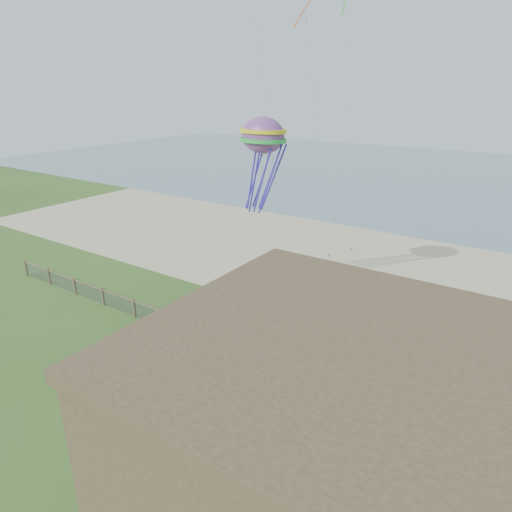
{
  "coord_description": "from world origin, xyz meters",
  "views": [
    {
      "loc": [
        14.58,
        -10.88,
        13.66
      ],
      "look_at": [
        1.83,
        8.0,
        5.12
      ],
      "focal_mm": 32.0,
      "sensor_mm": 36.0,
      "label": 1
    }
  ],
  "objects_px": {
    "chainlink_fence": "(209,337)",
    "octopus_kite": "(263,163)",
    "picnic_table": "(268,455)",
    "motel": "(415,495)"
  },
  "relations": [
    {
      "from": "chainlink_fence",
      "to": "motel",
      "type": "xyz_separation_m",
      "value": [
        13.0,
        -7.0,
        2.95
      ]
    },
    {
      "from": "picnic_table",
      "to": "chainlink_fence",
      "type": "bearing_deg",
      "value": 148.95
    },
    {
      "from": "motel",
      "to": "picnic_table",
      "type": "distance_m",
      "value": 6.66
    },
    {
      "from": "chainlink_fence",
      "to": "picnic_table",
      "type": "xyz_separation_m",
      "value": [
        7.33,
        -5.33,
        -0.12
      ]
    },
    {
      "from": "chainlink_fence",
      "to": "octopus_kite",
      "type": "height_order",
      "value": "octopus_kite"
    },
    {
      "from": "chainlink_fence",
      "to": "picnic_table",
      "type": "bearing_deg",
      "value": -36.05
    },
    {
      "from": "chainlink_fence",
      "to": "picnic_table",
      "type": "distance_m",
      "value": 9.06
    },
    {
      "from": "motel",
      "to": "octopus_kite",
      "type": "xyz_separation_m",
      "value": [
        -14.76,
        15.08,
        5.45
      ]
    },
    {
      "from": "chainlink_fence",
      "to": "picnic_table",
      "type": "relative_size",
      "value": 17.62
    },
    {
      "from": "motel",
      "to": "octopus_kite",
      "type": "relative_size",
      "value": 2.23
    }
  ]
}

